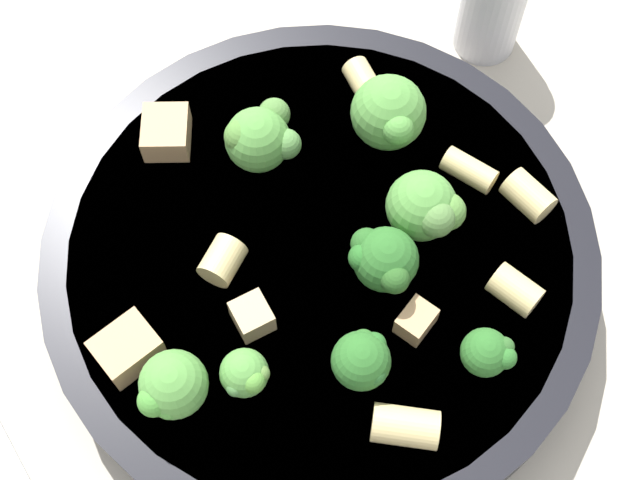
{
  "coord_description": "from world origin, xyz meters",
  "views": [
    {
      "loc": [
        -0.16,
        0.1,
        0.44
      ],
      "look_at": [
        0.0,
        0.0,
        0.05
      ],
      "focal_mm": 50.0,
      "sensor_mm": 36.0,
      "label": 1
    }
  ],
  "objects_px": {
    "broccoli_floret_0": "(426,208)",
    "chicken_chunk_1": "(416,321)",
    "broccoli_floret_7": "(362,360)",
    "chicken_chunk_0": "(166,132)",
    "broccoli_floret_4": "(383,260)",
    "rigatoni_2": "(528,196)",
    "broccoli_floret_2": "(245,375)",
    "pasta_bowl": "(320,263)",
    "rigatoni_3": "(469,170)",
    "rigatoni_0": "(362,79)",
    "chicken_chunk_3": "(252,316)",
    "broccoli_floret_3": "(172,387)",
    "chicken_chunk_2": "(126,347)",
    "broccoli_floret_5": "(488,353)",
    "rigatoni_5": "(222,261)",
    "broccoli_floret_6": "(390,114)",
    "rigatoni_1": "(515,290)",
    "broccoli_floret_1": "(265,135)",
    "rigatoni_4": "(405,426)"
  },
  "relations": [
    {
      "from": "broccoli_floret_0",
      "to": "chicken_chunk_1",
      "type": "height_order",
      "value": "broccoli_floret_0"
    },
    {
      "from": "broccoli_floret_7",
      "to": "chicken_chunk_0",
      "type": "relative_size",
      "value": 1.32
    },
    {
      "from": "broccoli_floret_4",
      "to": "chicken_chunk_1",
      "type": "xyz_separation_m",
      "value": [
        -0.03,
        -0.0,
        -0.01
      ]
    },
    {
      "from": "rigatoni_2",
      "to": "chicken_chunk_1",
      "type": "bearing_deg",
      "value": 106.36
    },
    {
      "from": "broccoli_floret_2",
      "to": "rigatoni_2",
      "type": "distance_m",
      "value": 0.17
    },
    {
      "from": "pasta_bowl",
      "to": "rigatoni_3",
      "type": "relative_size",
      "value": 10.12
    },
    {
      "from": "broccoli_floret_0",
      "to": "rigatoni_0",
      "type": "distance_m",
      "value": 0.09
    },
    {
      "from": "chicken_chunk_3",
      "to": "broccoli_floret_2",
      "type": "bearing_deg",
      "value": 146.36
    },
    {
      "from": "broccoli_floret_3",
      "to": "rigatoni_2",
      "type": "xyz_separation_m",
      "value": [
        -0.0,
        -0.2,
        -0.01
      ]
    },
    {
      "from": "chicken_chunk_1",
      "to": "chicken_chunk_2",
      "type": "height_order",
      "value": "chicken_chunk_2"
    },
    {
      "from": "chicken_chunk_3",
      "to": "rigatoni_2",
      "type": "bearing_deg",
      "value": -96.66
    },
    {
      "from": "rigatoni_2",
      "to": "chicken_chunk_1",
      "type": "xyz_separation_m",
      "value": [
        -0.02,
        0.08,
        -0.0
      ]
    },
    {
      "from": "broccoli_floret_5",
      "to": "rigatoni_5",
      "type": "relative_size",
      "value": 1.48
    },
    {
      "from": "pasta_bowl",
      "to": "chicken_chunk_3",
      "type": "distance_m",
      "value": 0.06
    },
    {
      "from": "pasta_bowl",
      "to": "rigatoni_0",
      "type": "distance_m",
      "value": 0.1
    },
    {
      "from": "chicken_chunk_1",
      "to": "rigatoni_5",
      "type": "bearing_deg",
      "value": 40.08
    },
    {
      "from": "broccoli_floret_0",
      "to": "chicken_chunk_0",
      "type": "xyz_separation_m",
      "value": [
        0.11,
        0.08,
        -0.01
      ]
    },
    {
      "from": "broccoli_floret_3",
      "to": "chicken_chunk_0",
      "type": "xyz_separation_m",
      "value": [
        0.13,
        -0.06,
        -0.01
      ]
    },
    {
      "from": "broccoli_floret_6",
      "to": "rigatoni_1",
      "type": "xyz_separation_m",
      "value": [
        -0.11,
        -0.0,
        -0.01
      ]
    },
    {
      "from": "rigatoni_1",
      "to": "chicken_chunk_3",
      "type": "relative_size",
      "value": 1.32
    },
    {
      "from": "rigatoni_0",
      "to": "chicken_chunk_0",
      "type": "height_order",
      "value": "chicken_chunk_0"
    },
    {
      "from": "chicken_chunk_2",
      "to": "rigatoni_1",
      "type": "bearing_deg",
      "value": -112.92
    },
    {
      "from": "rigatoni_5",
      "to": "rigatoni_0",
      "type": "bearing_deg",
      "value": -64.85
    },
    {
      "from": "chicken_chunk_1",
      "to": "pasta_bowl",
      "type": "bearing_deg",
      "value": 16.25
    },
    {
      "from": "broccoli_floret_4",
      "to": "rigatoni_5",
      "type": "xyz_separation_m",
      "value": [
        0.04,
        0.06,
        -0.01
      ]
    },
    {
      "from": "broccoli_floret_7",
      "to": "broccoli_floret_6",
      "type": "bearing_deg",
      "value": -38.97
    },
    {
      "from": "rigatoni_1",
      "to": "broccoli_floret_0",
      "type": "bearing_deg",
      "value": 16.59
    },
    {
      "from": "pasta_bowl",
      "to": "rigatoni_2",
      "type": "xyz_separation_m",
      "value": [
        -0.03,
        -0.1,
        0.03
      ]
    },
    {
      "from": "broccoli_floret_5",
      "to": "rigatoni_1",
      "type": "height_order",
      "value": "broccoli_floret_5"
    },
    {
      "from": "broccoli_floret_0",
      "to": "broccoli_floret_4",
      "type": "height_order",
      "value": "broccoli_floret_0"
    },
    {
      "from": "chicken_chunk_1",
      "to": "broccoli_floret_5",
      "type": "bearing_deg",
      "value": -154.67
    },
    {
      "from": "broccoli_floret_4",
      "to": "rigatoni_0",
      "type": "distance_m",
      "value": 0.11
    },
    {
      "from": "broccoli_floret_1",
      "to": "broccoli_floret_6",
      "type": "bearing_deg",
      "value": -111.57
    },
    {
      "from": "broccoli_floret_0",
      "to": "chicken_chunk_1",
      "type": "xyz_separation_m",
      "value": [
        -0.04,
        0.03,
        -0.01
      ]
    },
    {
      "from": "broccoli_floret_7",
      "to": "chicken_chunk_2",
      "type": "bearing_deg",
      "value": 52.62
    },
    {
      "from": "broccoli_floret_0",
      "to": "rigatoni_4",
      "type": "distance_m",
      "value": 0.1
    },
    {
      "from": "broccoli_floret_4",
      "to": "chicken_chunk_2",
      "type": "relative_size",
      "value": 1.34
    },
    {
      "from": "broccoli_floret_3",
      "to": "rigatoni_3",
      "type": "xyz_separation_m",
      "value": [
        0.03,
        -0.18,
        -0.02
      ]
    },
    {
      "from": "rigatoni_2",
      "to": "rigatoni_5",
      "type": "distance_m",
      "value": 0.16
    },
    {
      "from": "chicken_chunk_3",
      "to": "broccoli_floret_7",
      "type": "bearing_deg",
      "value": -148.99
    },
    {
      "from": "broccoli_floret_3",
      "to": "broccoli_floret_5",
      "type": "height_order",
      "value": "broccoli_floret_3"
    },
    {
      "from": "rigatoni_3",
      "to": "chicken_chunk_2",
      "type": "xyz_separation_m",
      "value": [
        0.01,
        0.19,
        0.0
      ]
    },
    {
      "from": "rigatoni_2",
      "to": "chicken_chunk_3",
      "type": "bearing_deg",
      "value": 83.34
    },
    {
      "from": "chicken_chunk_1",
      "to": "broccoli_floret_7",
      "type": "bearing_deg",
      "value": 100.61
    },
    {
      "from": "broccoli_floret_4",
      "to": "rigatoni_0",
      "type": "bearing_deg",
      "value": -28.27
    },
    {
      "from": "broccoli_floret_4",
      "to": "broccoli_floret_6",
      "type": "bearing_deg",
      "value": -35.81
    },
    {
      "from": "rigatoni_2",
      "to": "chicken_chunk_0",
      "type": "bearing_deg",
      "value": 46.71
    },
    {
      "from": "rigatoni_4",
      "to": "broccoli_floret_4",
      "type": "bearing_deg",
      "value": -25.46
    },
    {
      "from": "broccoli_floret_1",
      "to": "broccoli_floret_5",
      "type": "xyz_separation_m",
      "value": [
        -0.15,
        -0.03,
        -0.0
      ]
    },
    {
      "from": "broccoli_floret_1",
      "to": "chicken_chunk_0",
      "type": "distance_m",
      "value": 0.05
    }
  ]
}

